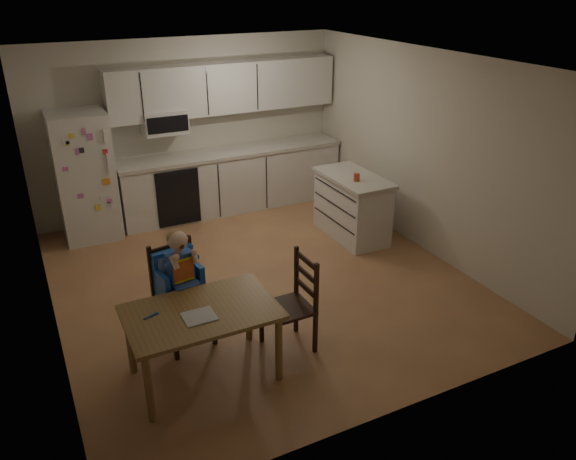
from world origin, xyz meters
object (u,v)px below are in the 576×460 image
Objects in this scene: kitchen_island at (352,206)px; red_cup at (357,177)px; refrigerator at (85,176)px; chair_side at (297,296)px; dining_table at (202,319)px; chair_booster at (179,275)px.

red_cup reaches higher than kitchen_island.
refrigerator is 3.73m from chair_side.
chair_side is (1.35, -3.47, -0.31)m from refrigerator.
dining_table is 1.08× the size of chair_booster.
kitchen_island is at bearing 15.65° from chair_booster.
dining_table is 0.95m from chair_side.
refrigerator reaches higher than chair_side.
kitchen_island is 3.06m from chair_booster.
red_cup is (-0.07, -0.18, 0.48)m from kitchen_island.
red_cup is 0.10× the size of chair_side.
kitchen_island is 3.36m from dining_table.
kitchen_island is at bearing 68.60° from red_cup.
refrigerator is 17.31× the size of red_cup.
refrigerator is at bearing 88.30° from chair_booster.
red_cup is 0.08× the size of chair_booster.
red_cup is at bearing 133.27° from chair_side.
refrigerator is 1.79× the size of chair_side.
refrigerator is at bearing 150.07° from red_cup.
kitchen_island is at bearing -26.86° from refrigerator.
kitchen_island is 0.51m from red_cup.
dining_table is at bearing -98.81° from chair_booster.
chair_booster reaches higher than chair_side.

